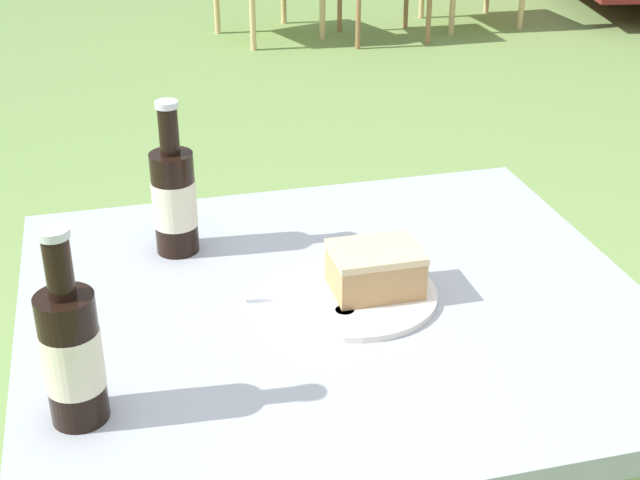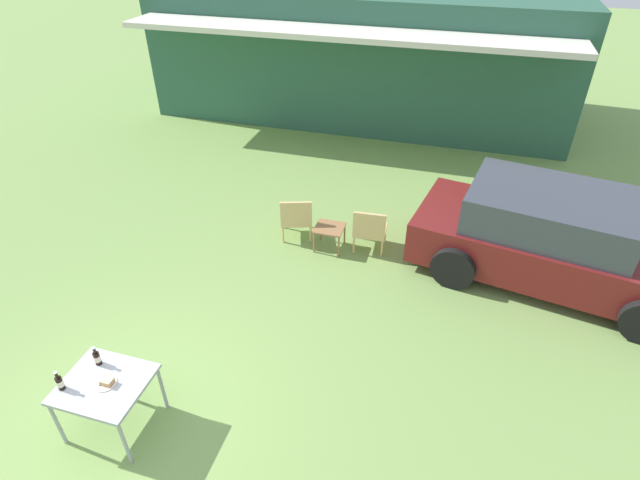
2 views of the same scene
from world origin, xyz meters
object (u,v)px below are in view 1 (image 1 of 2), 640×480
cola_bottle_far (72,353)px  cola_bottle_near (174,198)px  cake_on_plate (367,280)px  patio_table (336,337)px

cola_bottle_far → cola_bottle_near: bearing=68.3°
cola_bottle_near → cola_bottle_far: same height
cola_bottle_near → cake_on_plate: bearing=-40.2°
patio_table → cola_bottle_near: cola_bottle_near is taller
cola_bottle_near → cola_bottle_far: size_ratio=1.00×
cake_on_plate → cola_bottle_far: size_ratio=0.96×
cola_bottle_near → cola_bottle_far: bearing=-111.7°
patio_table → cola_bottle_far: 0.45m
patio_table → cola_bottle_far: size_ratio=3.62×
cake_on_plate → cola_bottle_near: 0.34m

